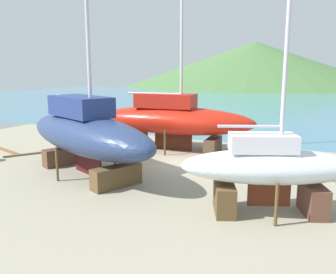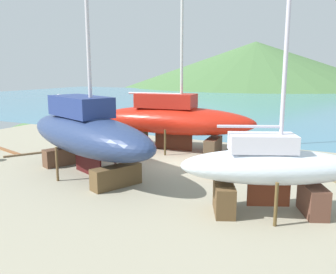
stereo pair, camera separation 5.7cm
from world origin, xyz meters
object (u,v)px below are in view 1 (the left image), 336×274
Objects in this scene: sailboat_small_center at (270,168)px; sailboat_far_slipway at (86,133)px; sailboat_mid_port at (173,119)px; worker at (182,122)px; barrel_blue_faded at (219,171)px.

sailboat_far_slipway is at bearing 149.67° from sailboat_small_center.
worker is (-2.23, 6.36, -1.16)m from sailboat_mid_port.
sailboat_small_center reaches higher than barrel_blue_faded.
barrel_blue_faded is at bearing 40.77° from sailboat_far_slipway.
barrel_blue_faded is (6.21, 2.16, -1.73)m from sailboat_far_slipway.
worker reaches higher than barrel_blue_faded.
sailboat_far_slipway reaches higher than sailboat_small_center.
sailboat_mid_port is at bearing 135.23° from barrel_blue_faded.
sailboat_mid_port reaches higher than barrel_blue_faded.
sailboat_far_slipway is (-9.16, 0.97, 0.41)m from sailboat_small_center.
sailboat_mid_port is at bearing 110.18° from sailboat_small_center.
worker is 2.08× the size of barrel_blue_faded.
sailboat_small_center is 5.42× the size of worker.
worker is at bearing 115.19° from sailboat_far_slipway.
sailboat_small_center is at bearing -46.67° from barrel_blue_faded.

